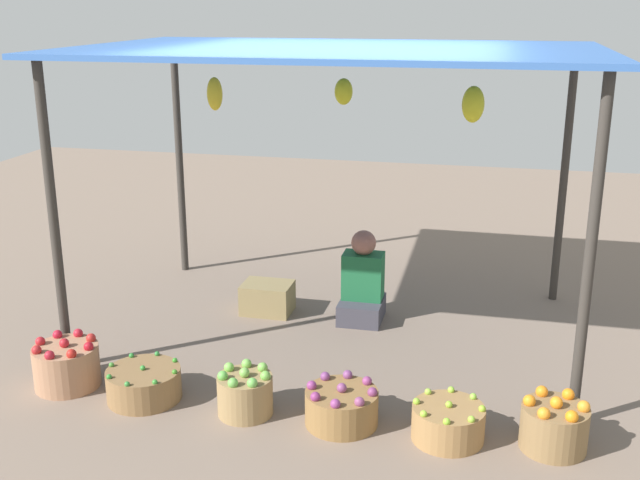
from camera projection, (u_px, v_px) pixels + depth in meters
ground_plane at (335, 329)px, 6.42m from camera, size 14.00×14.00×0.00m
market_stall_structure at (338, 66)px, 5.78m from camera, size 3.90×2.54×2.29m
vendor_person at (362, 286)px, 6.55m from camera, size 0.36×0.44×0.78m
basket_red_apples at (67, 365)px, 5.43m from camera, size 0.46×0.46×0.36m
basket_green_chilies at (144, 384)px, 5.27m from camera, size 0.51×0.51×0.25m
basket_green_apples at (245, 393)px, 5.07m from camera, size 0.37×0.37×0.33m
basket_purple_onions at (342, 406)px, 4.95m from camera, size 0.47×0.47×0.28m
basket_limes at (448, 422)px, 4.78m from camera, size 0.45×0.45×0.26m
basket_oranges at (554, 426)px, 4.67m from camera, size 0.41×0.41×0.35m
wooden_crate_near_vendor at (267, 298)px, 6.74m from camera, size 0.43×0.33×0.26m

